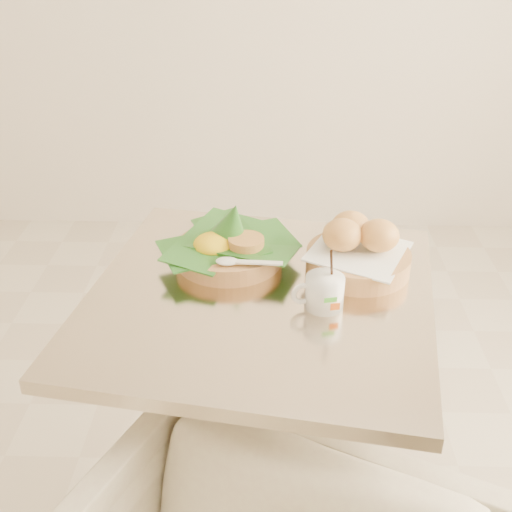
{
  "coord_description": "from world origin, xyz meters",
  "views": [
    {
      "loc": [
        0.12,
        -1.13,
        1.47
      ],
      "look_at": [
        0.09,
        0.02,
        0.82
      ],
      "focal_mm": 45.0,
      "sensor_mm": 36.0,
      "label": 1
    }
  ],
  "objects_px": {
    "rice_basket": "(229,245)",
    "bread_basket": "(358,250)",
    "coffee_mug": "(323,291)",
    "cafe_table": "(260,376)"
  },
  "relations": [
    {
      "from": "cafe_table",
      "to": "coffee_mug",
      "type": "bearing_deg",
      "value": -20.62
    },
    {
      "from": "rice_basket",
      "to": "bread_basket",
      "type": "xyz_separation_m",
      "value": [
        0.28,
        -0.03,
        0.01
      ]
    },
    {
      "from": "bread_basket",
      "to": "coffee_mug",
      "type": "bearing_deg",
      "value": -118.64
    },
    {
      "from": "rice_basket",
      "to": "bread_basket",
      "type": "relative_size",
      "value": 1.17
    },
    {
      "from": "coffee_mug",
      "to": "bread_basket",
      "type": "bearing_deg",
      "value": 61.36
    },
    {
      "from": "cafe_table",
      "to": "coffee_mug",
      "type": "xyz_separation_m",
      "value": [
        0.13,
        -0.05,
        0.26
      ]
    },
    {
      "from": "cafe_table",
      "to": "bread_basket",
      "type": "bearing_deg",
      "value": 26.53
    },
    {
      "from": "cafe_table",
      "to": "bread_basket",
      "type": "distance_m",
      "value": 0.36
    },
    {
      "from": "bread_basket",
      "to": "coffee_mug",
      "type": "height_order",
      "value": "coffee_mug"
    },
    {
      "from": "cafe_table",
      "to": "rice_basket",
      "type": "xyz_separation_m",
      "value": [
        -0.07,
        0.13,
        0.26
      ]
    }
  ]
}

